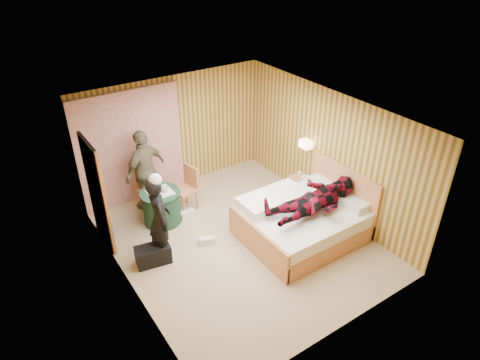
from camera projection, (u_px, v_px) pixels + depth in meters
floor at (239, 241)px, 7.99m from camera, size 4.20×5.00×0.01m
ceiling at (239, 115)px, 6.71m from camera, size 4.20×5.00×0.01m
wall_back at (174, 133)px, 9.13m from camera, size 4.20×0.02×2.50m
wall_left at (121, 224)px, 6.34m from camera, size 0.02×5.00×2.50m
wall_right at (328, 152)px, 8.36m from camera, size 0.02×5.00×2.50m
curtain at (131, 148)px, 8.63m from camera, size 2.20×0.08×2.40m
doorway at (97, 194)px, 7.48m from camera, size 0.06×0.90×2.05m
wall_lamp at (306, 144)px, 8.57m from camera, size 0.26×0.24×0.16m
bed at (304, 219)px, 7.99m from camera, size 2.18×1.72×1.18m
nightstand at (302, 189)px, 9.03m from camera, size 0.41×0.56×0.54m
round_table at (162, 207)px, 8.34m from camera, size 0.78×0.78×0.69m
chair_far at (148, 184)px, 8.69m from camera, size 0.43×0.43×0.93m
chair_near at (187, 185)px, 8.67m from camera, size 0.50×0.50×0.94m
duffel_bag at (153, 255)px, 7.39m from camera, size 0.64×0.41×0.34m
sneaker_left at (207, 241)px, 7.89m from camera, size 0.31×0.21×0.13m
sneaker_right at (187, 214)px, 8.60m from camera, size 0.31×0.14×0.14m
woman_standing at (160, 219)px, 7.24m from camera, size 0.49×0.64×1.58m
man_at_table at (145, 170)px, 8.54m from camera, size 1.09×0.78×1.72m
man_on_bed at (317, 194)px, 7.49m from camera, size 0.86×0.67×1.77m
book_lower at (305, 179)px, 8.86m from camera, size 0.24×0.27×0.02m
book_upper at (305, 178)px, 8.85m from camera, size 0.26×0.28×0.02m
cup_nightstand at (299, 174)px, 8.97m from camera, size 0.10×0.10×0.09m
cup_table at (166, 189)px, 8.15m from camera, size 0.15×0.15×0.10m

